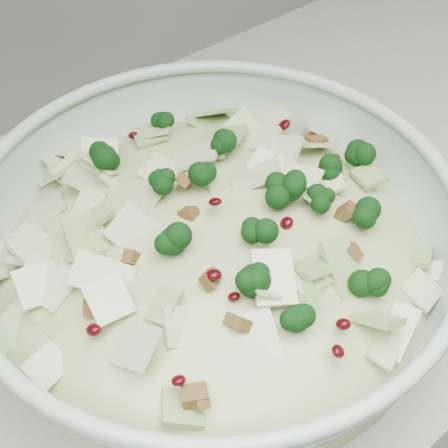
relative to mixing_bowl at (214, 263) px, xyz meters
The scene contains 2 objects.
mixing_bowl is the anchor object (origin of this frame).
salad 0.02m from the mixing_bowl, 104.04° to the right, with size 0.46×0.46×0.15m.
Camera 1 is at (0.08, 1.34, 1.38)m, focal length 50.00 mm.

